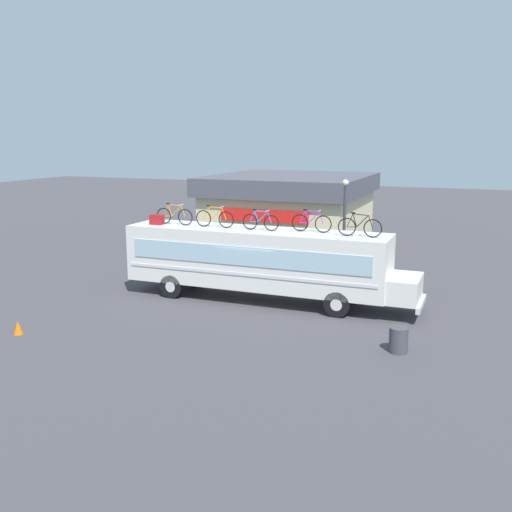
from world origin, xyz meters
TOP-DOWN VIEW (x-y plane):
  - ground_plane at (0.00, 0.00)m, footprint 120.00×120.00m
  - bus at (0.23, 0.00)m, footprint 12.70×2.42m
  - luggage_bag_1 at (-4.59, -0.33)m, footprint 0.56×0.41m
  - rooftop_bicycle_1 at (-3.84, -0.09)m, footprint 1.81×0.44m
  - rooftop_bicycle_2 at (-1.84, -0.11)m, footprint 1.80×0.44m
  - rooftop_bicycle_3 at (0.28, -0.12)m, footprint 1.62×0.44m
  - rooftop_bicycle_4 at (2.39, 0.24)m, footprint 1.70×0.44m
  - rooftop_bicycle_5 at (4.46, -0.16)m, footprint 1.74×0.44m
  - roadside_building at (-3.09, 13.95)m, footprint 9.78×10.46m
  - trash_bin at (6.67, -3.99)m, footprint 0.62×0.62m
  - traffic_cone at (-6.23, -7.26)m, footprint 0.34×0.34m
  - street_lamp at (2.72, 4.65)m, footprint 0.30×0.30m

SIDE VIEW (x-z plane):
  - ground_plane at x=0.00m, z-range 0.00..0.00m
  - traffic_cone at x=-6.23m, z-range 0.00..0.48m
  - trash_bin at x=6.67m, z-range 0.00..0.85m
  - bus at x=0.23m, z-range 0.28..3.37m
  - roadside_building at x=-3.09m, z-range 0.07..4.49m
  - street_lamp at x=2.72m, z-range 0.43..5.38m
  - luggage_bag_1 at x=-4.59m, z-range 3.09..3.53m
  - rooftop_bicycle_3 at x=0.28m, z-range 3.02..3.90m
  - rooftop_bicycle_4 at x=2.39m, z-range 3.01..3.96m
  - rooftop_bicycle_2 at x=-1.84m, z-range 3.01..3.96m
  - rooftop_bicycle_1 at x=-3.84m, z-range 3.01..3.97m
  - rooftop_bicycle_5 at x=4.46m, z-range 3.01..3.97m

